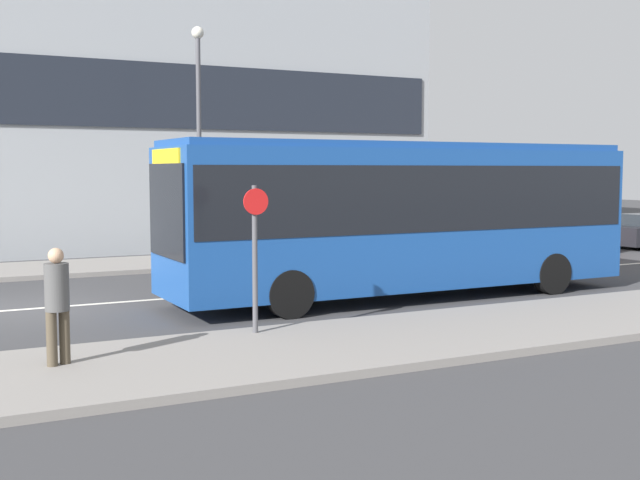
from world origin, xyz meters
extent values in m
plane|color=#3A3A3D|center=(0.00, 0.00, 0.00)|extent=(120.00, 120.00, 0.00)
cube|color=gray|center=(0.00, -6.25, 0.07)|extent=(44.00, 3.50, 0.13)
cube|color=silver|center=(0.00, 0.00, 0.00)|extent=(41.80, 0.16, 0.01)
cube|color=#1E232D|center=(7.07, 9.47, 5.40)|extent=(18.54, 0.08, 2.20)
cube|color=#194793|center=(7.90, -2.25, 1.83)|extent=(10.88, 2.54, 3.03)
cube|color=black|center=(7.90, -2.25, 2.28)|extent=(10.66, 2.57, 1.39)
cube|color=#194793|center=(7.90, -2.25, 3.41)|extent=(10.71, 2.33, 0.14)
cube|color=black|center=(2.44, -2.25, 2.10)|extent=(0.05, 2.23, 1.82)
cube|color=yellow|center=(2.44, -2.25, 3.13)|extent=(0.04, 1.78, 0.32)
cylinder|color=black|center=(4.53, -3.41, 0.48)|extent=(0.96, 0.28, 0.96)
cylinder|color=black|center=(4.53, -1.10, 0.48)|extent=(0.96, 0.28, 0.96)
cylinder|color=black|center=(11.27, -3.41, 0.48)|extent=(0.96, 0.28, 0.96)
cylinder|color=black|center=(11.27, -1.10, 0.48)|extent=(0.96, 0.28, 0.96)
cube|color=#4C5156|center=(12.31, 3.37, 0.49)|extent=(4.64, 1.77, 0.68)
cube|color=#21262B|center=(12.17, 3.37, 1.09)|extent=(2.55, 1.56, 0.52)
cylinder|color=black|center=(13.75, 2.57, 0.30)|extent=(0.60, 0.18, 0.60)
cylinder|color=black|center=(13.75, 4.16, 0.30)|extent=(0.60, 0.18, 0.60)
cylinder|color=black|center=(10.87, 2.57, 0.30)|extent=(0.60, 0.18, 0.60)
cylinder|color=black|center=(10.87, 4.16, 0.30)|extent=(0.60, 0.18, 0.60)
cube|color=maroon|center=(17.53, 3.24, 0.49)|extent=(4.20, 1.90, 0.68)
cube|color=#21262B|center=(17.40, 3.24, 1.05)|extent=(2.31, 1.67, 0.45)
cylinder|color=black|center=(18.83, 2.38, 0.30)|extent=(0.60, 0.18, 0.60)
cylinder|color=black|center=(18.83, 4.10, 0.30)|extent=(0.60, 0.18, 0.60)
cylinder|color=black|center=(16.22, 2.38, 0.30)|extent=(0.60, 0.18, 0.60)
cylinder|color=black|center=(16.22, 4.10, 0.30)|extent=(0.60, 0.18, 0.60)
cylinder|color=black|center=(21.57, 4.12, 0.30)|extent=(0.60, 0.18, 0.60)
cylinder|color=#4C4233|center=(-0.10, -5.76, 0.52)|extent=(0.15, 0.15, 0.78)
cylinder|color=#4C4233|center=(-0.28, -5.83, 0.52)|extent=(0.15, 0.15, 0.78)
cylinder|color=#4C4C4C|center=(-0.19, -5.79, 1.24)|extent=(0.34, 0.34, 0.67)
sphere|color=tan|center=(-0.19, -5.79, 1.69)|extent=(0.22, 0.22, 0.22)
cylinder|color=#4C4C51|center=(3.16, -4.98, 1.38)|extent=(0.09, 0.09, 2.50)
cylinder|color=red|center=(3.16, -5.04, 2.36)|extent=(0.44, 0.03, 0.44)
cylinder|color=#4C4C51|center=(5.72, 5.48, 3.46)|extent=(0.14, 0.14, 6.66)
sphere|color=silver|center=(5.72, 5.48, 6.89)|extent=(0.36, 0.36, 0.36)
camera|label=1|loc=(-1.98, -17.42, 2.89)|focal=45.00mm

